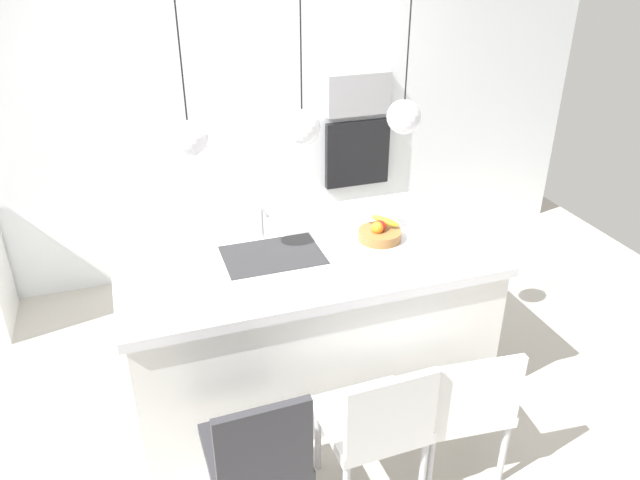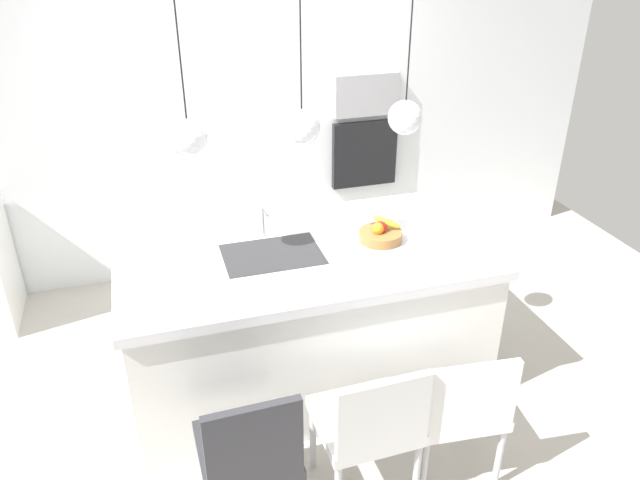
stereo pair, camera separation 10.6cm
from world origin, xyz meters
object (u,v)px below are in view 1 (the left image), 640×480
Objects in this scene: fruit_bowl at (380,232)px; chair_near at (258,454)px; chair_middle at (376,421)px; oven at (357,153)px; microwave at (359,94)px; chair_far at (462,402)px.

fruit_bowl is 1.49m from chair_near.
chair_middle is at bearing 0.61° from chair_near.
microwave is at bearing 0.00° from oven.
fruit_bowl is at bearing 66.51° from chair_middle.
chair_far is at bearing -99.84° from oven.
fruit_bowl is 0.30× the size of chair_middle.
chair_near is (-1.51, -2.57, -0.39)m from oven.
chair_middle is at bearing -179.76° from chair_far.
fruit_bowl reaches higher than chair_middle.
fruit_bowl is 1.72m from microwave.
chair_far is (-0.45, -2.56, -0.41)m from oven.
chair_near is 1.03× the size of chair_middle.
fruit_bowl is at bearing 44.03° from chair_near.
chair_near reaches higher than chair_far.
microwave is (0.50, 1.60, 0.40)m from fruit_bowl.
microwave is 2.87m from chair_middle.
oven reaches higher than fruit_bowl.
chair_middle is 0.48m from chair_far.
oven is 0.67× the size of chair_far.
chair_middle is at bearing -109.72° from oven.
microwave is 0.50m from oven.
microwave reaches higher than oven.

